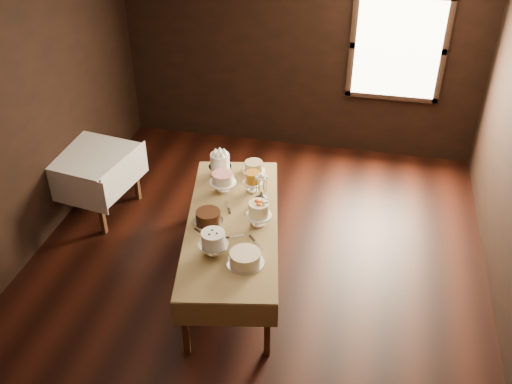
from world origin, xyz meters
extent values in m
cube|color=black|center=(0.00, 0.00, 0.00)|extent=(5.00, 6.00, 0.01)
cube|color=beige|center=(0.00, 0.00, 2.80)|extent=(5.00, 6.00, 0.01)
cube|color=black|center=(0.00, 3.00, 1.40)|extent=(5.00, 0.02, 2.80)
cube|color=black|center=(-2.50, 0.00, 1.40)|extent=(0.02, 6.00, 2.80)
cube|color=#FFEABF|center=(1.30, 2.94, 1.60)|extent=(1.10, 0.05, 1.30)
cube|color=#402211|center=(-0.35, -1.17, 0.33)|extent=(0.07, 0.07, 0.65)
cube|color=#402211|center=(-0.76, 0.95, 0.33)|extent=(0.07, 0.07, 0.65)
cube|color=#402211|center=(0.37, -1.03, 0.33)|extent=(0.07, 0.07, 0.65)
cube|color=#402211|center=(-0.04, 1.09, 0.33)|extent=(0.07, 0.07, 0.65)
cube|color=#402211|center=(-0.20, -0.04, 0.69)|extent=(1.27, 2.40, 0.04)
cube|color=#A58854|center=(-0.20, -0.04, 0.72)|extent=(1.34, 2.47, 0.01)
cube|color=#402211|center=(-2.64, 0.47, 0.37)|extent=(0.06, 0.06, 0.75)
cube|color=#402211|center=(-2.51, 1.23, 0.37)|extent=(0.06, 0.06, 0.75)
cube|color=#402211|center=(-1.88, 0.35, 0.37)|extent=(0.06, 0.06, 0.75)
cube|color=#402211|center=(-1.76, 1.10, 0.37)|extent=(0.06, 0.06, 0.75)
cube|color=#402211|center=(-2.20, 0.79, 0.77)|extent=(0.99, 0.99, 0.04)
cube|color=white|center=(-2.20, 0.79, 0.79)|extent=(1.08, 1.08, 0.01)
cylinder|color=silver|center=(-0.55, 0.80, 0.78)|extent=(0.26, 0.26, 0.13)
cylinder|color=white|center=(-0.55, 0.80, 0.92)|extent=(0.29, 0.29, 0.15)
cylinder|color=white|center=(-0.19, 0.94, 0.73)|extent=(0.26, 0.26, 0.01)
cylinder|color=tan|center=(-0.19, 0.94, 0.79)|extent=(0.28, 0.28, 0.11)
cylinder|color=white|center=(-0.43, 0.48, 0.78)|extent=(0.30, 0.30, 0.12)
cylinder|color=white|center=(-0.43, 0.48, 0.90)|extent=(0.30, 0.30, 0.10)
cylinder|color=white|center=(-0.11, 0.55, 0.78)|extent=(0.21, 0.21, 0.12)
cylinder|color=#C2791B|center=(-0.11, 0.55, 0.91)|extent=(0.22, 0.22, 0.13)
cylinder|color=silver|center=(-0.43, -0.10, 0.73)|extent=(0.31, 0.31, 0.01)
cylinder|color=#361B0B|center=(-0.43, -0.10, 0.79)|extent=(0.31, 0.31, 0.11)
cylinder|color=white|center=(0.08, -0.03, 0.79)|extent=(0.26, 0.26, 0.13)
cylinder|color=#F6F1B9|center=(0.08, -0.03, 0.92)|extent=(0.27, 0.27, 0.14)
cylinder|color=silver|center=(-0.24, -0.57, 0.79)|extent=(0.28, 0.28, 0.13)
cylinder|color=white|center=(-0.24, -0.57, 0.92)|extent=(0.23, 0.23, 0.13)
cylinder|color=silver|center=(0.08, -0.64, 0.73)|extent=(0.35, 0.35, 0.01)
cylinder|color=beige|center=(0.08, -0.64, 0.79)|extent=(0.40, 0.40, 0.11)
cube|color=silver|center=(-0.09, -0.27, 0.73)|extent=(0.22, 0.14, 0.01)
cube|color=silver|center=(0.14, -0.36, 0.73)|extent=(0.18, 0.20, 0.01)
cube|color=silver|center=(-0.32, 0.23, 0.73)|extent=(0.12, 0.23, 0.01)
cube|color=silver|center=(0.00, 0.24, 0.73)|extent=(0.15, 0.22, 0.01)
cube|color=silver|center=(-0.39, -0.33, 0.73)|extent=(0.22, 0.15, 0.01)
imported|color=#2D2823|center=(0.03, 0.33, 0.79)|extent=(0.16, 0.16, 0.14)
camera|label=1|loc=(1.04, -4.55, 4.22)|focal=40.16mm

